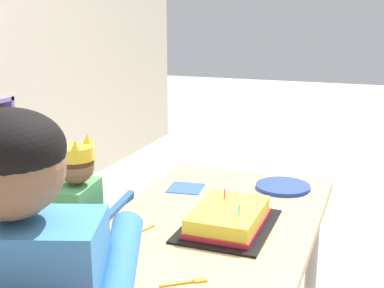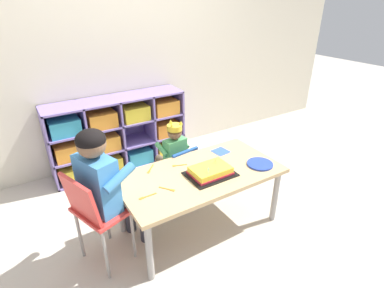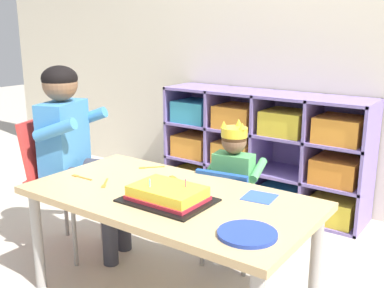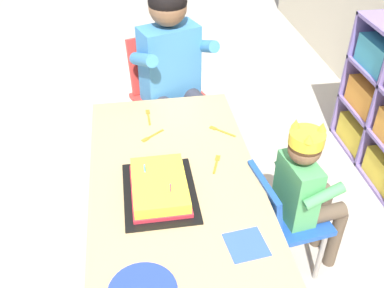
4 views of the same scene
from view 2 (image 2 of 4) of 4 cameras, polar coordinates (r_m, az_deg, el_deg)
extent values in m
plane|color=#BCB2A3|center=(2.77, 1.46, -15.00)|extent=(16.00, 16.00, 0.00)
cube|color=beige|center=(3.54, -13.45, 19.66)|extent=(6.59, 0.10, 2.91)
cube|color=#7F6BB2|center=(3.67, -14.57, 2.93)|extent=(1.52, 0.01, 0.84)
cube|color=#7F6BB2|center=(3.40, -25.62, -0.95)|extent=(0.02, 0.36, 0.84)
cube|color=#7F6BB2|center=(3.44, -19.53, 0.54)|extent=(0.02, 0.36, 0.84)
cube|color=#7F6BB2|center=(3.52, -13.65, 1.97)|extent=(0.02, 0.36, 0.84)
cube|color=#7F6BB2|center=(3.64, -8.09, 3.30)|extent=(0.02, 0.36, 0.84)
cube|color=#7F6BB2|center=(3.79, -2.91, 4.51)|extent=(0.02, 0.36, 0.84)
cube|color=#7F6BB2|center=(3.70, -12.98, -3.78)|extent=(1.52, 0.36, 0.02)
cube|color=#7F6BB2|center=(3.57, -13.42, -0.01)|extent=(1.52, 0.36, 0.02)
cube|color=#7F6BB2|center=(3.47, -13.89, 4.01)|extent=(1.52, 0.36, 0.02)
cube|color=#7F6BB2|center=(3.37, -14.39, 8.27)|extent=(1.52, 0.36, 0.02)
cube|color=yellow|center=(3.54, -21.62, -4.89)|extent=(0.29, 0.29, 0.16)
cube|color=yellow|center=(3.60, -15.83, -3.39)|extent=(0.29, 0.29, 0.16)
cube|color=teal|center=(3.69, -10.31, -1.93)|extent=(0.29, 0.29, 0.16)
cube|color=yellow|center=(3.82, -5.12, -0.54)|extent=(0.29, 0.29, 0.16)
cube|color=orange|center=(3.41, -22.37, -0.98)|extent=(0.29, 0.29, 0.16)
cube|color=orange|center=(3.47, -16.38, 0.50)|extent=(0.29, 0.29, 0.16)
cube|color=orange|center=(3.71, -5.29, 3.20)|extent=(0.29, 0.29, 0.16)
cube|color=teal|center=(3.31, -23.17, 3.20)|extent=(0.29, 0.29, 0.16)
cube|color=orange|center=(3.37, -16.96, 4.65)|extent=(0.29, 0.29, 0.16)
cube|color=yellow|center=(3.47, -11.03, 5.98)|extent=(0.29, 0.29, 0.16)
cube|color=orange|center=(3.61, -5.47, 7.17)|extent=(0.29, 0.29, 0.16)
cube|color=tan|center=(2.45, 1.60, -5.73)|extent=(1.32, 0.69, 0.03)
cylinder|color=#9E9993|center=(2.21, -8.09, -19.54)|extent=(0.05, 0.05, 0.51)
cylinder|color=#9E9993|center=(2.76, 15.52, -9.46)|extent=(0.05, 0.05, 0.51)
cylinder|color=#9E9993|center=(2.62, -13.39, -11.52)|extent=(0.05, 0.05, 0.51)
cylinder|color=#9E9993|center=(3.10, 7.98, -4.41)|extent=(0.05, 0.05, 0.51)
cube|color=#1E4CA8|center=(2.94, -3.03, -4.47)|extent=(0.34, 0.33, 0.03)
cube|color=#1E4CA8|center=(2.78, -1.43, -3.31)|extent=(0.29, 0.09, 0.23)
cylinder|color=gray|center=(3.17, -2.43, -5.53)|extent=(0.02, 0.02, 0.31)
cylinder|color=gray|center=(3.05, -6.11, -7.07)|extent=(0.02, 0.02, 0.31)
cylinder|color=gray|center=(3.02, 0.23, -7.28)|extent=(0.02, 0.02, 0.31)
cylinder|color=gray|center=(2.90, -3.54, -9.01)|extent=(0.02, 0.02, 0.31)
cube|color=#4C9E5B|center=(2.87, -3.20, -1.74)|extent=(0.22, 0.14, 0.29)
sphere|color=brown|center=(2.78, -3.31, 2.20)|extent=(0.13, 0.13, 0.13)
ellipsoid|color=#472D19|center=(2.77, -3.32, 2.58)|extent=(0.14, 0.14, 0.10)
cylinder|color=yellow|center=(2.76, -3.34, 3.15)|extent=(0.14, 0.14, 0.05)
cone|color=yellow|center=(2.78, -4.10, 4.32)|extent=(0.04, 0.04, 0.04)
cone|color=yellow|center=(2.75, -2.14, 4.07)|extent=(0.04, 0.04, 0.04)
cone|color=yellow|center=(2.69, -3.92, 3.51)|extent=(0.04, 0.04, 0.04)
cylinder|color=brown|center=(3.04, -3.39, -2.60)|extent=(0.10, 0.22, 0.07)
cylinder|color=brown|center=(2.97, -5.34, -3.36)|extent=(0.10, 0.22, 0.07)
cylinder|color=brown|center=(3.21, -4.43, -4.94)|extent=(0.06, 0.06, 0.33)
cylinder|color=brown|center=(3.15, -6.29, -5.70)|extent=(0.06, 0.06, 0.33)
cylinder|color=#4C9E5B|center=(2.94, -1.78, 0.41)|extent=(0.07, 0.18, 0.10)
cylinder|color=#4C9E5B|center=(2.81, -5.79, -1.04)|extent=(0.07, 0.18, 0.10)
cube|color=red|center=(2.29, -16.68, -11.84)|extent=(0.42, 0.46, 0.03)
cube|color=red|center=(2.14, -20.42, -9.91)|extent=(0.18, 0.35, 0.32)
cylinder|color=gray|center=(2.39, -11.12, -16.54)|extent=(0.02, 0.02, 0.44)
cylinder|color=gray|center=(2.59, -15.86, -13.18)|extent=(0.02, 0.02, 0.44)
cylinder|color=gray|center=(2.29, -16.05, -19.53)|extent=(0.02, 0.02, 0.44)
cylinder|color=gray|center=(2.50, -20.54, -15.70)|extent=(0.02, 0.02, 0.44)
cube|color=#3D7FBC|center=(2.17, -17.42, -7.30)|extent=(0.25, 0.34, 0.42)
sphere|color=brown|center=(2.02, -18.60, 0.04)|extent=(0.19, 0.19, 0.19)
ellipsoid|color=black|center=(2.01, -18.72, 0.77)|extent=(0.19, 0.19, 0.14)
cylinder|color=#33333D|center=(2.28, -12.38, -10.37)|extent=(0.32, 0.19, 0.10)
cylinder|color=#33333D|center=(2.40, -15.16, -8.62)|extent=(0.32, 0.19, 0.10)
cylinder|color=#33333D|center=(2.51, -9.10, -13.63)|extent=(0.08, 0.08, 0.46)
cylinder|color=#33333D|center=(2.62, -11.84, -11.91)|extent=(0.08, 0.08, 0.46)
cylinder|color=#3D7FBC|center=(2.03, -13.62, -6.23)|extent=(0.25, 0.14, 0.14)
cylinder|color=#3D7FBC|center=(2.28, -18.98, -3.13)|extent=(0.25, 0.14, 0.14)
cube|color=black|center=(2.42, 3.50, -5.71)|extent=(0.38, 0.28, 0.01)
cube|color=yellow|center=(2.40, 3.52, -5.02)|extent=(0.31, 0.21, 0.06)
cube|color=red|center=(2.41, 3.50, -5.47)|extent=(0.32, 0.22, 0.02)
cylinder|color=#4CB2E5|center=(2.31, 3.13, -4.94)|extent=(0.01, 0.01, 0.04)
cylinder|color=#E54C66|center=(2.44, 4.42, -3.21)|extent=(0.01, 0.01, 0.04)
cylinder|color=#233DA3|center=(2.61, 12.78, -3.73)|extent=(0.22, 0.22, 0.01)
cube|color=#3356B7|center=(2.77, 5.47, -1.41)|extent=(0.15, 0.15, 0.00)
cube|color=orange|center=(2.52, -7.73, -4.46)|extent=(0.08, 0.08, 0.00)
cube|color=orange|center=(2.47, -8.25, -5.28)|extent=(0.04, 0.04, 0.00)
cube|color=orange|center=(2.26, -5.26, -8.37)|extent=(0.06, 0.08, 0.00)
cube|color=orange|center=(2.24, -3.75, -8.74)|extent=(0.04, 0.04, 0.00)
cube|color=orange|center=(2.20, -7.92, -9.60)|extent=(0.10, 0.01, 0.00)
cube|color=orange|center=(2.18, -9.57, -10.14)|extent=(0.04, 0.02, 0.00)
cube|color=orange|center=(2.54, -1.95, -4.00)|extent=(0.08, 0.04, 0.00)
cube|color=orange|center=(2.53, -3.35, -4.14)|extent=(0.04, 0.03, 0.00)
camera|label=1|loc=(1.39, -40.58, -6.23)|focal=47.77mm
camera|label=3|loc=(2.43, 50.88, 3.22)|focal=42.20mm
camera|label=4|loc=(2.94, 27.66, 21.91)|focal=41.28mm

